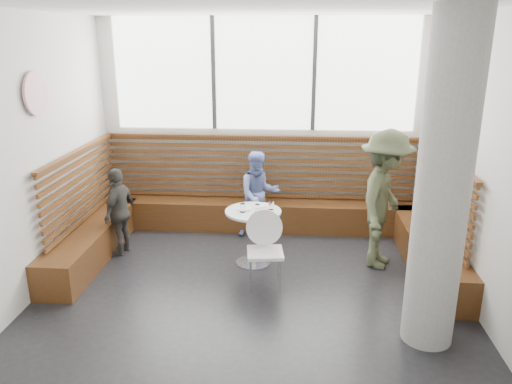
# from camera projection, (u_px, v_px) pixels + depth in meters

# --- Properties ---
(room) EXTENTS (5.00, 5.00, 3.20)m
(room) POSITION_uv_depth(u_px,v_px,m) (249.00, 166.00, 5.29)
(room) COLOR silver
(room) RESTS_ON ground
(booth) EXTENTS (5.00, 2.50, 1.44)m
(booth) POSITION_uv_depth(u_px,v_px,m) (260.00, 215.00, 7.33)
(booth) COLOR #462811
(booth) RESTS_ON ground
(concrete_column) EXTENTS (0.50, 0.50, 3.20)m
(concrete_column) POSITION_uv_depth(u_px,v_px,m) (443.00, 187.00, 4.58)
(concrete_column) COLOR gray
(concrete_column) RESTS_ON ground
(wall_art) EXTENTS (0.03, 0.50, 0.50)m
(wall_art) POSITION_uv_depth(u_px,v_px,m) (35.00, 93.00, 5.63)
(wall_art) COLOR white
(wall_art) RESTS_ON room
(cafe_table) EXTENTS (0.73, 0.73, 0.75)m
(cafe_table) POSITION_uv_depth(u_px,v_px,m) (253.00, 226.00, 6.53)
(cafe_table) COLOR silver
(cafe_table) RESTS_ON ground
(cafe_chair) EXTENTS (0.44, 0.43, 0.93)m
(cafe_chair) POSITION_uv_depth(u_px,v_px,m) (265.00, 243.00, 5.98)
(cafe_chair) COLOR white
(cafe_chair) RESTS_ON ground
(adult_man) EXTENTS (1.06, 1.34, 1.82)m
(adult_man) POSITION_uv_depth(u_px,v_px,m) (384.00, 200.00, 6.39)
(adult_man) COLOR #474E34
(adult_man) RESTS_ON ground
(child_back) EXTENTS (0.75, 0.65, 1.30)m
(child_back) POSITION_uv_depth(u_px,v_px,m) (259.00, 194.00, 7.48)
(child_back) COLOR #7B8DD6
(child_back) RESTS_ON ground
(child_left) EXTENTS (0.41, 0.76, 1.23)m
(child_left) POSITION_uv_depth(u_px,v_px,m) (119.00, 211.00, 6.85)
(child_left) COLOR #43413D
(child_left) RESTS_ON ground
(plate_near) EXTENTS (0.21, 0.21, 0.01)m
(plate_near) POSITION_uv_depth(u_px,v_px,m) (244.00, 209.00, 6.52)
(plate_near) COLOR white
(plate_near) RESTS_ON cafe_table
(plate_far) EXTENTS (0.18, 0.18, 0.01)m
(plate_far) POSITION_uv_depth(u_px,v_px,m) (260.00, 206.00, 6.63)
(plate_far) COLOR white
(plate_far) RESTS_ON cafe_table
(glass_left) EXTENTS (0.07, 0.07, 0.11)m
(glass_left) POSITION_uv_depth(u_px,v_px,m) (243.00, 208.00, 6.40)
(glass_left) COLOR white
(glass_left) RESTS_ON cafe_table
(glass_mid) EXTENTS (0.07, 0.07, 0.11)m
(glass_mid) POSITION_uv_depth(u_px,v_px,m) (257.00, 208.00, 6.40)
(glass_mid) COLOR white
(glass_mid) RESTS_ON cafe_table
(glass_right) EXTENTS (0.07, 0.07, 0.11)m
(glass_right) POSITION_uv_depth(u_px,v_px,m) (271.00, 205.00, 6.50)
(glass_right) COLOR white
(glass_right) RESTS_ON cafe_table
(menu_card) EXTENTS (0.22, 0.16, 0.00)m
(menu_card) POSITION_uv_depth(u_px,v_px,m) (260.00, 217.00, 6.25)
(menu_card) COLOR #A5C64C
(menu_card) RESTS_ON cafe_table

